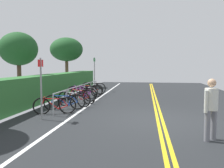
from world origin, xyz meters
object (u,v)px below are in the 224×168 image
(tree_far_right, at_px, (66,50))
(bicycle_0, at_px, (55,105))
(bicycle_5, at_px, (82,92))
(bicycle_7, at_px, (90,90))
(bicycle_6, at_px, (88,91))
(tree_mid, at_px, (19,49))
(sign_post_far, at_px, (94,71))
(bicycle_3, at_px, (79,96))
(bicycle_4, at_px, (81,94))
(pedestrian, at_px, (211,106))
(bicycle_1, at_px, (65,102))
(sign_post_near, at_px, (41,83))
(bicycle_2, at_px, (74,99))
(bicycle_8, at_px, (93,88))
(bike_rack, at_px, (81,89))

(tree_far_right, bearing_deg, bicycle_0, -163.53)
(bicycle_5, xyz_separation_m, bicycle_7, (1.66, -0.04, -0.04))
(bicycle_6, distance_m, tree_mid, 4.67)
(sign_post_far, xyz_separation_m, tree_far_right, (2.79, 3.02, 1.72))
(bicycle_3, relative_size, bicycle_5, 1.05)
(bicycle_4, xyz_separation_m, tree_far_right, (7.48, 3.31, 2.81))
(bicycle_5, distance_m, sign_post_far, 4.07)
(bicycle_4, distance_m, pedestrian, 7.75)
(bicycle_1, height_order, bicycle_4, bicycle_4)
(bicycle_0, height_order, pedestrian, pedestrian)
(bicycle_3, bearing_deg, pedestrian, -136.66)
(bicycle_1, height_order, pedestrian, pedestrian)
(bicycle_3, height_order, bicycle_4, bicycle_4)
(sign_post_far, distance_m, tree_mid, 5.42)
(sign_post_near, bearing_deg, pedestrian, -106.78)
(bicycle_2, bearing_deg, bicycle_8, 2.35)
(tree_far_right, bearing_deg, bicycle_8, -142.62)
(pedestrian, height_order, tree_far_right, tree_far_right)
(bicycle_3, distance_m, pedestrian, 7.07)
(bicycle_1, xyz_separation_m, tree_mid, (3.34, 3.91, 2.47))
(bicycle_2, xyz_separation_m, bicycle_8, (4.90, 0.20, 0.02))
(bike_rack, height_order, tree_mid, tree_mid)
(bicycle_0, bearing_deg, bicycle_3, -5.64)
(bicycle_5, distance_m, bicycle_7, 1.66)
(sign_post_near, relative_size, tree_far_right, 0.51)
(sign_post_far, bearing_deg, bike_rack, -176.48)
(bike_rack, relative_size, bicycle_4, 4.25)
(bike_rack, xyz_separation_m, bicycle_0, (-3.35, 0.11, -0.31))
(bike_rack, bearing_deg, sign_post_far, 3.52)
(bike_rack, height_order, bicycle_0, bike_rack)
(bicycle_5, bearing_deg, bicycle_0, -179.66)
(bicycle_0, bearing_deg, bicycle_1, -4.45)
(bicycle_1, relative_size, tree_mid, 0.45)
(tree_far_right, bearing_deg, sign_post_near, -165.18)
(bicycle_2, height_order, bicycle_4, bicycle_4)
(bicycle_3, height_order, bicycle_8, bicycle_8)
(bicycle_5, height_order, sign_post_near, sign_post_near)
(sign_post_near, height_order, sign_post_far, sign_post_far)
(bicycle_5, relative_size, tree_mid, 0.44)
(bicycle_1, relative_size, bicycle_3, 0.96)
(bicycle_3, height_order, tree_mid, tree_mid)
(bicycle_1, height_order, bicycle_6, bicycle_6)
(bicycle_0, distance_m, sign_post_near, 1.41)
(pedestrian, bearing_deg, bike_rack, 39.97)
(bicycle_4, height_order, tree_mid, tree_mid)
(bicycle_2, bearing_deg, bicycle_4, 4.82)
(pedestrian, height_order, tree_mid, tree_mid)
(bicycle_7, xyz_separation_m, sign_post_near, (-6.80, 0.08, 0.96))
(bicycle_7, distance_m, pedestrian, 9.79)
(pedestrian, bearing_deg, bicycle_8, 28.83)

